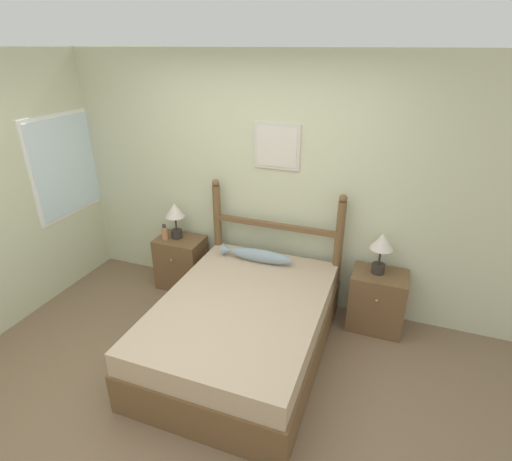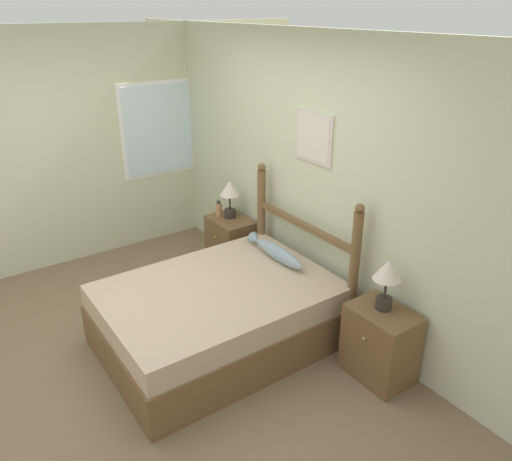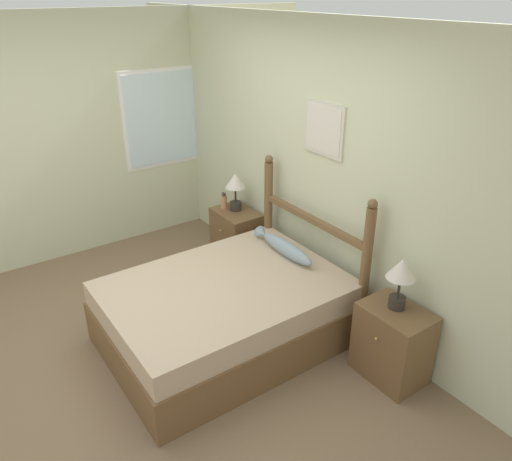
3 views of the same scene
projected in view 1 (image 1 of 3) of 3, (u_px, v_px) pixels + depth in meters
ground_plane at (186, 401)px, 3.17m from camera, size 16.00×16.00×0.00m
wall_back at (261, 183)px, 4.10m from camera, size 6.40×0.08×2.55m
bed at (242, 328)px, 3.55m from camera, size 1.39×1.92×0.57m
headboard at (275, 243)px, 4.15m from camera, size 1.39×0.08×1.31m
nightstand_left at (182, 262)px, 4.58m from camera, size 0.52×0.40×0.60m
nightstand_right at (377, 301)px, 3.89m from camera, size 0.52×0.40×0.60m
table_lamp_left at (175, 214)px, 4.36m from camera, size 0.21×0.21×0.41m
table_lamp_right at (381, 246)px, 3.67m from camera, size 0.21×0.21×0.41m
bottle at (165, 232)px, 4.41m from camera, size 0.07×0.07×0.18m
fish_pillow at (257, 255)px, 4.03m from camera, size 0.75×0.12×0.14m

